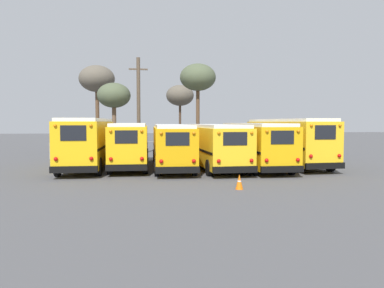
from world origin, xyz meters
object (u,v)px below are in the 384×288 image
(school_bus_3, at_px, (214,144))
(bare_tree_0, at_px, (97,80))
(school_bus_4, at_px, (255,143))
(traffic_cone, at_px, (239,182))
(school_bus_2, at_px, (172,144))
(bare_tree_3, at_px, (114,96))
(school_bus_5, at_px, (287,140))
(school_bus_1, at_px, (130,143))
(bare_tree_1, at_px, (180,96))
(utility_pole, at_px, (139,105))
(bare_tree_2, at_px, (198,78))
(school_bus_0, at_px, (88,141))

(school_bus_3, height_order, bare_tree_0, bare_tree_0)
(school_bus_4, xyz_separation_m, traffic_cone, (-3.34, -7.94, -1.30))
(school_bus_2, bearing_deg, school_bus_3, -10.93)
(traffic_cone, bearing_deg, bare_tree_3, 108.26)
(school_bus_5, bearing_deg, bare_tree_0, 131.57)
(school_bus_1, xyz_separation_m, school_bus_4, (8.43, -1.35, -0.01))
(school_bus_2, bearing_deg, bare_tree_1, 81.26)
(school_bus_4, distance_m, bare_tree_3, 16.57)
(school_bus_4, relative_size, school_bus_5, 0.94)
(school_bus_3, relative_size, utility_pole, 1.13)
(school_bus_1, distance_m, bare_tree_1, 18.31)
(school_bus_5, bearing_deg, school_bus_3, -171.37)
(bare_tree_0, distance_m, bare_tree_2, 11.88)
(school_bus_0, xyz_separation_m, bare_tree_2, (9.36, 10.94, 5.63))
(school_bus_0, bearing_deg, school_bus_1, 0.38)
(school_bus_1, xyz_separation_m, bare_tree_2, (6.55, 10.92, 5.79))
(school_bus_3, relative_size, bare_tree_3, 1.52)
(school_bus_5, height_order, traffic_cone, school_bus_5)
(school_bus_4, distance_m, traffic_cone, 8.71)
(school_bus_0, distance_m, traffic_cone, 12.28)
(bare_tree_3, relative_size, traffic_cone, 9.94)
(school_bus_4, xyz_separation_m, utility_pole, (-7.74, 11.76, 3.09))
(utility_pole, relative_size, traffic_cone, 13.31)
(bare_tree_0, bearing_deg, school_bus_0, -86.70)
(bare_tree_1, xyz_separation_m, bare_tree_3, (-7.14, -5.72, -0.51))
(school_bus_0, height_order, bare_tree_3, bare_tree_3)
(bare_tree_1, bearing_deg, bare_tree_3, -141.34)
(school_bus_5, distance_m, bare_tree_1, 18.52)
(bare_tree_2, height_order, traffic_cone, bare_tree_2)
(school_bus_1, distance_m, school_bus_4, 8.54)
(school_bus_1, xyz_separation_m, school_bus_5, (11.25, -0.17, 0.15))
(bare_tree_2, bearing_deg, school_bus_1, -120.96)
(school_bus_4, height_order, bare_tree_2, bare_tree_2)
(utility_pole, xyz_separation_m, bare_tree_3, (-2.36, 0.77, 0.87))
(utility_pole, bearing_deg, traffic_cone, -77.41)
(school_bus_4, distance_m, bare_tree_1, 19.02)
(utility_pole, height_order, traffic_cone, utility_pole)
(school_bus_5, height_order, utility_pole, utility_pole)
(school_bus_0, bearing_deg, bare_tree_0, 93.30)
(school_bus_2, bearing_deg, bare_tree_2, 71.83)
(school_bus_5, distance_m, bare_tree_2, 13.29)
(school_bus_1, distance_m, school_bus_3, 5.72)
(bare_tree_2, bearing_deg, bare_tree_3, 178.20)
(school_bus_1, height_order, school_bus_4, same)
(school_bus_2, relative_size, school_bus_3, 1.04)
(bare_tree_1, distance_m, traffic_cone, 26.82)
(school_bus_3, distance_m, traffic_cone, 8.39)
(school_bus_1, distance_m, bare_tree_3, 11.97)
(school_bus_2, height_order, traffic_cone, school_bus_2)
(school_bus_1, distance_m, school_bus_5, 11.25)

